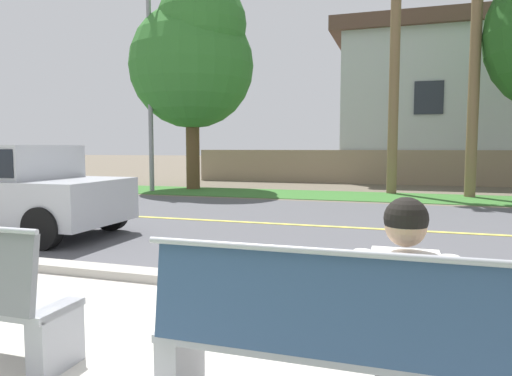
{
  "coord_description": "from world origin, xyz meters",
  "views": [
    {
      "loc": [
        1.71,
        -2.15,
        1.5
      ],
      "look_at": [
        -0.0,
        3.29,
        1.0
      ],
      "focal_mm": 32.27,
      "sensor_mm": 36.0,
      "label": 1
    }
  ],
  "objects": [
    {
      "name": "streetlamp",
      "position": [
        -6.46,
        12.03,
        4.41
      ],
      "size": [
        0.24,
        2.1,
        7.78
      ],
      "color": "gray",
      "rests_on": "ground_plane"
    },
    {
      "name": "ground_plane",
      "position": [
        0.0,
        8.0,
        0.0
      ],
      "size": [
        140.0,
        140.0,
        0.0
      ],
      "primitive_type": "plane",
      "color": "#665B4C"
    },
    {
      "name": "far_verge_grass",
      "position": [
        0.0,
        12.25,
        0.01
      ],
      "size": [
        48.0,
        2.8,
        0.02
      ],
      "primitive_type": "cube",
      "color": "#38702D",
      "rests_on": "ground_plane"
    },
    {
      "name": "car_silver_near",
      "position": [
        -4.88,
        4.1,
        0.85
      ],
      "size": [
        4.3,
        1.86,
        1.54
      ],
      "color": "#B2B5BC",
      "rests_on": "ground_plane"
    },
    {
      "name": "garden_wall",
      "position": [
        -0.54,
        17.44,
        0.7
      ],
      "size": [
        13.0,
        0.36,
        1.4
      ],
      "primitive_type": "cube",
      "color": "gray",
      "rests_on": "ground_plane"
    },
    {
      "name": "bench_right",
      "position": [
        1.41,
        0.22,
        0.46
      ],
      "size": [
        2.04,
        0.48,
        1.01
      ],
      "color": "#9EA0A8",
      "rests_on": "ground_plane"
    },
    {
      "name": "road_centre_line",
      "position": [
        0.0,
        6.5,
        0.01
      ],
      "size": [
        48.0,
        0.14,
        0.01
      ],
      "primitive_type": "cube",
      "color": "#E0CC4C",
      "rests_on": "ground_plane"
    },
    {
      "name": "seated_person_white",
      "position": [
        1.74,
        0.39,
        0.68
      ],
      "size": [
        0.52,
        0.68,
        1.25
      ],
      "color": "#47382D",
      "rests_on": "ground_plane"
    },
    {
      "name": "shade_tree_far_left",
      "position": [
        -5.33,
        12.97,
        4.71
      ],
      "size": [
        4.39,
        4.39,
        7.24
      ],
      "color": "brown",
      "rests_on": "ground_plane"
    },
    {
      "name": "sidewalk_pavement",
      "position": [
        0.0,
        0.4,
        0.01
      ],
      "size": [
        44.0,
        3.6,
        0.01
      ],
      "primitive_type": "cube",
      "color": "#B7B2A8",
      "rests_on": "ground_plane"
    },
    {
      "name": "house_across_street",
      "position": [
        5.54,
        20.63,
        3.49
      ],
      "size": [
        13.61,
        6.91,
        6.9
      ],
      "color": "#B7BCC1",
      "rests_on": "ground_plane"
    },
    {
      "name": "curb_edge",
      "position": [
        0.0,
        2.35,
        0.06
      ],
      "size": [
        44.0,
        0.3,
        0.11
      ],
      "primitive_type": "cube",
      "color": "#ADA89E",
      "rests_on": "ground_plane"
    },
    {
      "name": "street_asphalt",
      "position": [
        0.0,
        6.5,
        0.0
      ],
      "size": [
        52.0,
        8.0,
        0.01
      ],
      "primitive_type": "cube",
      "color": "#515156",
      "rests_on": "ground_plane"
    }
  ]
}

